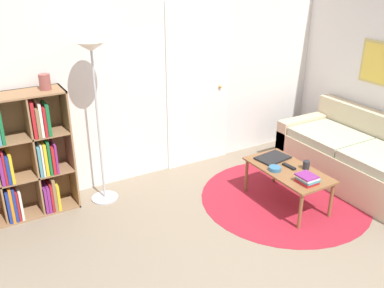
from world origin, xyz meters
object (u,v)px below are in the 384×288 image
at_px(vase_on_shelf, 45,82).
at_px(floor_lamp, 93,70).
at_px(bookshelf, 13,161).
at_px(cup, 306,165).
at_px(bowl, 275,169).
at_px(couch, 361,160).
at_px(laptop, 273,158).
at_px(coffee_table, 288,173).

bearing_deg(vase_on_shelf, floor_lamp, -14.68).
xyz_separation_m(bookshelf, cup, (2.68, -1.28, -0.16)).
distance_m(cup, vase_on_shelf, 2.76).
height_order(bowl, vase_on_shelf, vase_on_shelf).
distance_m(couch, vase_on_shelf, 3.60).
bearing_deg(cup, couch, 1.82).
distance_m(laptop, vase_on_shelf, 2.50).
distance_m(coffee_table, bowl, 0.17).
relative_size(bookshelf, coffee_table, 1.35).
height_order(floor_lamp, vase_on_shelf, floor_lamp).
distance_m(floor_lamp, laptop, 2.12).
height_order(laptop, cup, cup).
relative_size(bookshelf, vase_on_shelf, 8.43).
height_order(couch, bowl, couch).
bearing_deg(vase_on_shelf, bookshelf, 179.62).
distance_m(bookshelf, laptop, 2.71).
relative_size(couch, coffee_table, 1.99).
xyz_separation_m(coffee_table, laptop, (0.02, 0.28, 0.05)).
bearing_deg(vase_on_shelf, cup, -29.41).
relative_size(floor_lamp, cup, 19.22).
bearing_deg(cup, vase_on_shelf, 150.59).
distance_m(floor_lamp, coffee_table, 2.25).
bearing_deg(bookshelf, couch, -19.18).
xyz_separation_m(laptop, bowl, (-0.16, -0.23, 0.01)).
height_order(bookshelf, vase_on_shelf, vase_on_shelf).
bearing_deg(vase_on_shelf, laptop, -23.21).
distance_m(floor_lamp, couch, 3.20).
xyz_separation_m(coffee_table, cup, (0.16, -0.09, 0.09)).
relative_size(bookshelf, cup, 14.29).
bearing_deg(bowl, laptop, 54.49).
bearing_deg(bookshelf, vase_on_shelf, -0.38).
xyz_separation_m(bookshelf, couch, (3.61, -1.25, -0.34)).
distance_m(bookshelf, vase_on_shelf, 0.85).
bearing_deg(coffee_table, laptop, 86.06).
height_order(laptop, bowl, bowl).
bearing_deg(couch, bookshelf, 160.82).
distance_m(couch, cup, 0.94).
bearing_deg(bookshelf, coffee_table, -25.35).
bearing_deg(bookshelf, floor_lamp, -7.97).
xyz_separation_m(bookshelf, laptop, (2.54, -0.92, -0.19)).
relative_size(couch, cup, 21.04).
bearing_deg(vase_on_shelf, couch, -21.38).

